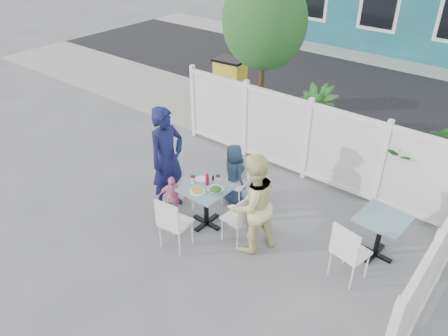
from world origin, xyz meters
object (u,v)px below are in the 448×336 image
Objects in this scene: chair_left at (175,179)px; main_table at (206,196)px; chair_back at (237,177)px; chair_right at (241,215)px; man at (167,160)px; spare_table at (381,226)px; chair_near at (172,221)px; woman at (252,204)px; boy at (234,174)px; utility_cabinet at (230,87)px; toddler at (172,198)px.

main_table is at bearing 105.64° from chair_left.
main_table is 0.85× the size of chair_back.
man is at bearing 96.59° from chair_right.
spare_table is 0.39× the size of man.
chair_near is at bearing -129.71° from man.
woman is at bearing -86.80° from man.
boy reaches higher than chair_near.
chair_back is 0.08m from boy.
chair_left is 0.52× the size of man.
boy is at bearing 159.21° from chair_left.
utility_cabinet is 0.69× the size of man.
chair_left is 0.59× the size of woman.
chair_right is 1.04× the size of chair_back.
man reaches higher than main_table.
man reaches higher than chair_back.
man reaches higher than utility_cabinet.
spare_table is at bearing -34.16° from utility_cabinet.
boy is at bearing 84.40° from chair_near.
chair_left is at bearing -69.76° from utility_cabinet.
utility_cabinet is 1.34× the size of chair_left.
chair_near is 0.84× the size of boy.
utility_cabinet is at bearing -60.01° from chair_back.
toddler is at bearing -124.32° from man.
boy is at bearing -55.88° from utility_cabinet.
chair_back is 0.78× the size of boy.
spare_table is 0.84× the size of chair_back.
main_table is 0.79m from chair_near.
main_table is 0.79× the size of chair_near.
spare_table is (5.11, -2.86, -0.10)m from utility_cabinet.
utility_cabinet is 1.17× the size of boy.
utility_cabinet is 1.79× the size of spare_table.
man reaches higher than spare_table.
chair_near is 0.79m from toddler.
man is at bearing -67.87° from woman.
woman is (0.93, -0.85, 0.32)m from chair_back.
woman reaches higher than chair_near.
boy is (-0.80, 0.84, 0.03)m from chair_right.
woman is (1.68, -0.06, 0.26)m from chair_left.
man reaches higher than woman.
chair_left is 1.04m from boy.
utility_cabinet reaches higher than chair_left.
man is 1.70× the size of boy.
woman is (0.92, 0.00, 0.26)m from main_table.
toddler is at bearing -69.04° from utility_cabinet.
woman reaches higher than spare_table.
chair_right is 1.07m from chair_near.
chair_right is at bearing 157.08° from boy.
chair_left is at bearing -163.16° from spare_table.
main_table is at bearing 81.02° from chair_back.
main_table is 0.85m from boy.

